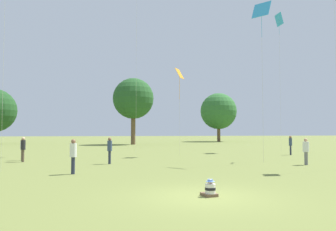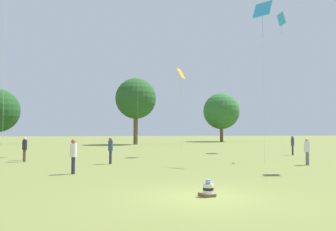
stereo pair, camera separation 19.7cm
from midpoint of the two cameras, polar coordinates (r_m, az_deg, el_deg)
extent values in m
plane|color=olive|center=(11.42, 5.60, -13.90)|extent=(300.00, 300.00, 0.00)
cube|color=brown|center=(11.56, 6.66, -13.51)|extent=(0.52, 0.60, 0.10)
cylinder|color=silver|center=(11.44, 6.87, -12.54)|extent=(0.40, 0.40, 0.33)
cylinder|color=black|center=(11.44, 6.87, -12.54)|extent=(0.41, 0.41, 0.09)
sphere|color=#DBAD89|center=(11.40, 6.87, -11.36)|extent=(0.18, 0.18, 0.18)
cylinder|color=#6B8ED1|center=(11.40, 6.87, -11.34)|extent=(0.30, 0.30, 0.01)
cylinder|color=#6B8ED1|center=(11.40, 6.86, -11.16)|extent=(0.18, 0.18, 0.08)
cylinder|color=#282D42|center=(22.73, -10.39, -7.20)|extent=(0.24, 0.24, 0.88)
cylinder|color=#334260|center=(22.68, -10.37, -5.21)|extent=(0.44, 0.44, 0.70)
sphere|color=brown|center=(22.66, -10.36, -4.07)|extent=(0.24, 0.24, 0.24)
cylinder|color=#282D42|center=(32.86, 20.41, -5.70)|extent=(0.21, 0.21, 0.88)
cylinder|color=#334260|center=(32.83, 20.39, -4.32)|extent=(0.39, 0.39, 0.70)
sphere|color=brown|center=(32.82, 20.37, -3.53)|extent=(0.24, 0.24, 0.24)
cylinder|color=brown|center=(27.40, -24.21, -6.29)|extent=(0.26, 0.26, 0.84)
cylinder|color=silver|center=(27.36, -24.18, -4.72)|extent=(0.47, 0.47, 0.66)
sphere|color=tan|center=(27.34, -24.16, -3.83)|extent=(0.23, 0.23, 0.23)
cylinder|color=slate|center=(23.54, 22.69, -6.91)|extent=(0.27, 0.27, 0.86)
cylinder|color=silver|center=(23.50, 22.66, -5.04)|extent=(0.49, 0.49, 0.68)
sphere|color=tan|center=(23.48, 22.64, -3.98)|extent=(0.23, 0.23, 0.23)
cylinder|color=#282D42|center=(17.82, -16.52, -8.36)|extent=(0.27, 0.27, 0.88)
cylinder|color=silver|center=(17.76, -16.48, -5.82)|extent=(0.49, 0.49, 0.70)
sphere|color=brown|center=(17.74, -16.46, -4.36)|extent=(0.24, 0.24, 0.24)
cylinder|color=brown|center=(26.06, -24.15, -6.44)|extent=(0.20, 0.20, 0.88)
cylinder|color=#232328|center=(26.02, -24.11, -4.70)|extent=(0.37, 0.37, 0.70)
sphere|color=#DBAD89|center=(26.00, -24.09, -3.71)|extent=(0.24, 0.24, 0.24)
cube|color=orange|center=(30.07, 1.83, 7.32)|extent=(1.01, 1.16, 0.93)
cylinder|color=orange|center=(29.86, 1.83, 4.73)|extent=(0.02, 0.02, 2.01)
cylinder|color=#BCB7A8|center=(29.64, 1.84, 0.18)|extent=(0.01, 0.01, 7.48)
cylinder|color=#BCB7A8|center=(33.77, -5.69, 10.40)|extent=(0.01, 0.01, 19.81)
cylinder|color=#BCB7A8|center=(31.83, 27.00, 9.33)|extent=(0.01, 0.01, 17.45)
cube|color=#339EDB|center=(25.12, 15.73, 17.33)|extent=(1.21, 1.34, 1.15)
cylinder|color=#339EDB|center=(24.73, 15.77, 14.67)|extent=(0.02, 0.02, 1.56)
cylinder|color=#BCB7A8|center=(23.82, 15.91, 5.03)|extent=(0.01, 0.01, 10.80)
cube|color=#339EDB|center=(41.08, 18.63, 15.55)|extent=(0.37, 1.36, 1.32)
cylinder|color=#339EDB|center=(40.75, 18.66, 14.08)|extent=(0.02, 0.02, 1.25)
cylinder|color=#BCB7A8|center=(39.39, 18.80, 5.11)|extent=(0.01, 0.01, 15.04)
cylinder|color=brown|center=(72.90, 8.75, -2.73)|extent=(0.71, 0.71, 4.51)
sphere|color=#2D662D|center=(73.03, 8.72, 0.75)|extent=(7.96, 7.96, 7.96)
cylinder|color=brown|center=(56.17, -6.18, -2.01)|extent=(0.76, 0.76, 5.94)
sphere|color=#235123|center=(56.45, -6.16, 2.97)|extent=(6.99, 6.99, 6.99)
camera|label=1|loc=(0.10, -90.32, 0.02)|focal=35.00mm
camera|label=2|loc=(0.10, 89.68, -0.02)|focal=35.00mm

